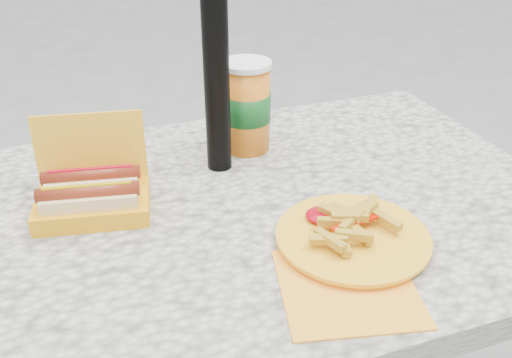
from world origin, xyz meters
name	(u,v)px	position (x,y,z in m)	size (l,w,h in m)	color
picnic_table	(245,252)	(0.00, 0.00, 0.64)	(1.20, 0.80, 0.75)	beige
hotdog_box	(92,194)	(-0.26, 0.07, 0.79)	(0.22, 0.18, 0.16)	gold
fries_plate	(351,238)	(0.12, -0.17, 0.76)	(0.31, 0.35, 0.05)	#FF9E26
soda_cup	(247,106)	(0.08, 0.22, 0.85)	(0.10, 0.10, 0.20)	orange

